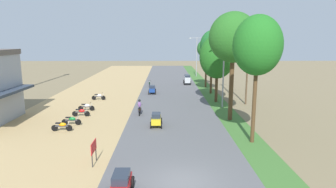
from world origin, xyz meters
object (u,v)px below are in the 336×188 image
object	(u,v)px
streetlamp_mid	(197,54)
car_hatchback_yellow	(156,119)
median_tree_second	(233,38)
median_tree_fifth	(206,49)
car_sedan_red	(121,184)
car_van_silver	(187,79)
utility_pole_far	(248,64)
parked_motorbike_nearest	(62,126)
median_tree_nearest	(257,46)
median_tree_fourth	(212,45)
streetlamp_near	(224,69)
car_hatchback_blue	(152,89)
motorbike_ahead_second	(149,84)
street_signboard	(94,148)
parked_motorbike_third	(81,112)
median_tree_third	(217,57)
motorbike_foreground_rider	(140,107)
parked_motorbike_fourth	(86,106)
parked_motorbike_second	(72,120)
utility_pole_near	(231,65)
parked_motorbike_fifth	(99,96)

from	to	relation	value
streetlamp_mid	car_hatchback_yellow	world-z (taller)	streetlamp_mid
median_tree_second	median_tree_fifth	size ratio (longest dim) A/B	1.33
car_sedan_red	car_van_silver	world-z (taller)	car_van_silver
utility_pole_far	parked_motorbike_nearest	bearing A→B (deg)	-150.87
median_tree_nearest	median_tree_fourth	world-z (taller)	median_tree_nearest
parked_motorbike_nearest	streetlamp_near	world-z (taller)	streetlamp_near
car_hatchback_blue	car_hatchback_yellow	bearing A→B (deg)	-86.21
motorbike_ahead_second	parked_motorbike_nearest	bearing A→B (deg)	-105.10
streetlamp_mid	parked_motorbike_nearest	bearing A→B (deg)	-112.97
utility_pole_far	street_signboard	bearing A→B (deg)	-130.14
street_signboard	car_van_silver	bearing A→B (deg)	75.46
parked_motorbike_third	car_hatchback_yellow	world-z (taller)	car_hatchback_yellow
median_tree_third	median_tree_fifth	distance (m)	11.24
parked_motorbike_third	motorbike_foreground_rider	size ratio (longest dim) A/B	1.00
parked_motorbike_third	parked_motorbike_fourth	distance (m)	2.37
parked_motorbike_fourth	street_signboard	size ratio (longest dim) A/B	1.20
parked_motorbike_second	utility_pole_near	distance (m)	24.20
parked_motorbike_fourth	parked_motorbike_third	bearing A→B (deg)	-87.95
parked_motorbike_nearest	median_tree_second	world-z (taller)	median_tree_second
median_tree_second	car_hatchback_yellow	world-z (taller)	median_tree_second
parked_motorbike_nearest	parked_motorbike_third	bearing A→B (deg)	86.66
median_tree_third	median_tree_fourth	bearing A→B (deg)	87.64
parked_motorbike_nearest	car_van_silver	world-z (taller)	car_van_silver
median_tree_fourth	streetlamp_near	distance (m)	9.05
parked_motorbike_fourth	motorbike_ahead_second	xyz separation A→B (m)	(6.12, 16.25, 0.02)
parked_motorbike_third	parked_motorbike_fifth	distance (m)	8.09
parked_motorbike_third	median_tree_second	size ratio (longest dim) A/B	0.17
street_signboard	median_tree_nearest	distance (m)	13.45
median_tree_fourth	streetlamp_near	bearing A→B (deg)	-90.18
parked_motorbike_third	street_signboard	xyz separation A→B (m)	(4.09, -11.44, 0.55)
parked_motorbike_second	car_van_silver	size ratio (longest dim) A/B	0.75
median_tree_second	parked_motorbike_third	bearing A→B (deg)	174.69
parked_motorbike_second	median_tree_third	bearing A→B (deg)	33.07
streetlamp_near	utility_pole_near	world-z (taller)	utility_pole_near
parked_motorbike_fifth	streetlamp_near	bearing A→B (deg)	-15.55
motorbike_ahead_second	car_van_silver	bearing A→B (deg)	19.94
median_tree_second	utility_pole_near	xyz separation A→B (m)	(3.15, 13.92, -3.74)
car_hatchback_yellow	car_hatchback_blue	world-z (taller)	same
street_signboard	motorbike_ahead_second	distance (m)	30.13
parked_motorbike_second	median_tree_fifth	size ratio (longest dim) A/B	0.23
parked_motorbike_nearest	car_sedan_red	world-z (taller)	car_sedan_red
median_tree_third	motorbike_ahead_second	distance (m)	15.73
parked_motorbike_third	motorbike_ahead_second	xyz separation A→B (m)	(6.04, 18.63, 0.02)
parked_motorbike_fourth	median_tree_nearest	xyz separation A→B (m)	(15.42, -9.99, 6.85)
median_tree_fifth	parked_motorbike_fifth	bearing A→B (deg)	-147.01
utility_pole_near	parked_motorbike_fourth	bearing A→B (deg)	-150.91
parked_motorbike_nearest	median_tree_third	size ratio (longest dim) A/B	0.21
street_signboard	utility_pole_far	distance (m)	22.74
parked_motorbike_second	parked_motorbike_fifth	bearing A→B (deg)	89.98
car_hatchback_blue	streetlamp_mid	bearing A→B (deg)	66.55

